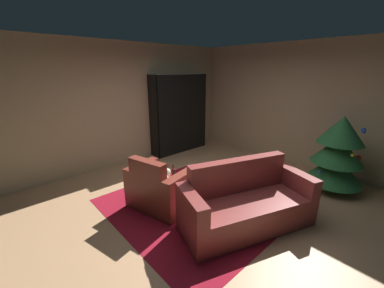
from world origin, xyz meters
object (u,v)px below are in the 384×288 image
(couch_red, at_px, (246,205))
(decorated_tree, at_px, (338,153))
(coffee_table, at_px, (184,186))
(bottle_on_table, at_px, (173,175))
(book_stack_on_table, at_px, (188,179))
(bookshelf_unit, at_px, (182,115))
(armchair_red, at_px, (159,189))

(couch_red, distance_m, decorated_tree, 2.18)
(coffee_table, bearing_deg, bottle_on_table, -139.33)
(coffee_table, bearing_deg, book_stack_on_table, 50.22)
(bookshelf_unit, bearing_deg, book_stack_on_table, -38.41)
(armchair_red, height_order, bottle_on_table, armchair_red)
(couch_red, relative_size, bottle_on_table, 6.36)
(armchair_red, xyz_separation_m, bottle_on_table, (0.13, 0.19, 0.23))
(coffee_table, height_order, book_stack_on_table, book_stack_on_table)
(book_stack_on_table, bearing_deg, bookshelf_unit, 141.59)
(couch_red, relative_size, coffee_table, 3.31)
(bookshelf_unit, distance_m, bottle_on_table, 2.88)
(bottle_on_table, bearing_deg, book_stack_on_table, 43.29)
(bottle_on_table, bearing_deg, couch_red, 22.57)
(coffee_table, xyz_separation_m, decorated_tree, (1.43, 2.43, 0.35))
(armchair_red, relative_size, coffee_table, 1.78)
(bookshelf_unit, height_order, coffee_table, bookshelf_unit)
(bottle_on_table, bearing_deg, coffee_table, 40.67)
(book_stack_on_table, relative_size, decorated_tree, 0.16)
(armchair_red, bearing_deg, bottle_on_table, 55.61)
(couch_red, height_order, decorated_tree, decorated_tree)
(book_stack_on_table, distance_m, bottle_on_table, 0.24)
(armchair_red, relative_size, book_stack_on_table, 4.92)
(coffee_table, bearing_deg, bookshelf_unit, 140.31)
(book_stack_on_table, xyz_separation_m, decorated_tree, (1.38, 2.38, 0.23))
(armchair_red, xyz_separation_m, decorated_tree, (1.69, 2.74, 0.41))
(coffee_table, relative_size, bottle_on_table, 1.93)
(couch_red, relative_size, book_stack_on_table, 9.16)
(couch_red, bearing_deg, armchair_red, -152.09)
(coffee_table, relative_size, book_stack_on_table, 2.77)
(coffee_table, bearing_deg, couch_red, 19.62)
(bottle_on_table, bearing_deg, bookshelf_unit, 136.96)
(couch_red, distance_m, coffee_table, 1.02)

